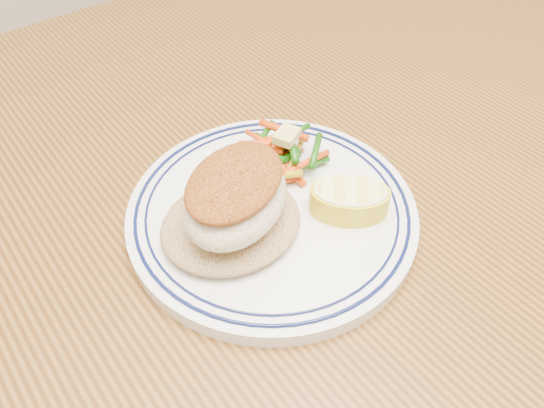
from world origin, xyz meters
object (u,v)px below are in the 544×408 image
at_px(dining_table, 220,267).
at_px(lemon_wedge, 349,199).
at_px(rice_pilaf, 231,220).
at_px(plate, 272,212).
at_px(vegetable_pile, 276,155).
at_px(fish_fillet, 236,196).

distance_m(dining_table, lemon_wedge, 0.18).
bearing_deg(dining_table, rice_pilaf, -102.51).
height_order(plate, lemon_wedge, lemon_wedge).
distance_m(dining_table, vegetable_pile, 0.14).
relative_size(fish_fillet, lemon_wedge, 1.43).
relative_size(dining_table, vegetable_pile, 14.83).
distance_m(plate, lemon_wedge, 0.07).
xyz_separation_m(rice_pilaf, lemon_wedge, (0.10, -0.05, 0.00)).
height_order(plate, fish_fillet, fish_fillet).
bearing_deg(rice_pilaf, plate, -1.15).
bearing_deg(dining_table, fish_fillet, -98.11).
bearing_deg(vegetable_pile, lemon_wedge, -81.43).
height_order(dining_table, lemon_wedge, lemon_wedge).
height_order(vegetable_pile, lemon_wedge, vegetable_pile).
bearing_deg(fish_fillet, vegetable_pile, 31.20).
xyz_separation_m(rice_pilaf, vegetable_pile, (0.08, 0.04, 0.00)).
bearing_deg(lemon_wedge, vegetable_pile, 98.57).
bearing_deg(plate, dining_table, 124.66).
xyz_separation_m(plate, fish_fillet, (-0.04, -0.00, 0.05)).
xyz_separation_m(dining_table, vegetable_pile, (0.07, -0.00, 0.13)).
xyz_separation_m(dining_table, fish_fillet, (-0.01, -0.05, 0.16)).
relative_size(vegetable_pile, lemon_wedge, 1.12).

